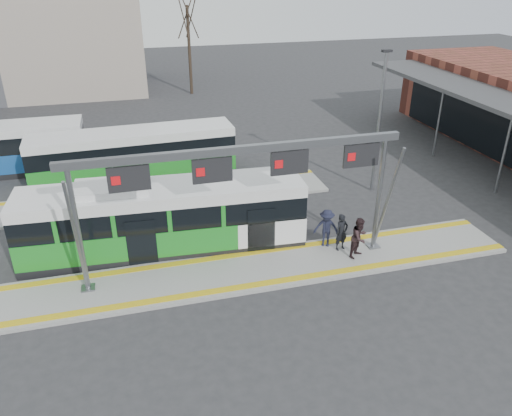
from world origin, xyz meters
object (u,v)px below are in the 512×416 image
Objects in this scene: gantry at (243,173)px; passenger_b at (359,237)px; passenger_a at (342,232)px; hero_bus at (163,219)px; passenger_c at (326,228)px.

passenger_b is at bearing -5.70° from gantry.
passenger_a is at bearing 92.16° from passenger_b.
passenger_a is 0.86m from passenger_b.
passenger_a is at bearing -13.87° from hero_bus.
passenger_c is (6.80, -1.80, -0.49)m from hero_bus.
gantry reaches higher than passenger_a.
passenger_b reaches higher than passenger_c.
gantry is at bearing 141.87° from passenger_b.
passenger_b is 1.03× the size of passenger_c.
passenger_a is 0.96× the size of passenger_c.
passenger_a is 0.69m from passenger_c.
hero_bus is at bearing 149.39° from passenger_a.
gantry is 1.08× the size of hero_bus.
passenger_b is at bearing -22.35° from passenger_c.
gantry is 5.49m from passenger_a.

